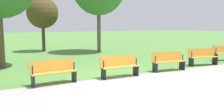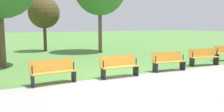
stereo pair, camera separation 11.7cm
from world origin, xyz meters
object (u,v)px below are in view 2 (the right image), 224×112
object	(u,v)px
tree_1	(44,13)
bench_2	(204,57)
bench_5	(53,71)
bench_4	(119,66)
bench_3	(169,61)

from	to	relation	value
tree_1	bench_2	bearing A→B (deg)	121.72
bench_5	tree_1	distance (m)	11.18
bench_2	bench_4	xyz separation A→B (m)	(5.35, 0.45, 0.00)
bench_3	tree_1	bearing A→B (deg)	-65.82
bench_2	bench_5	world-z (taller)	same
bench_4	bench_5	size ratio (longest dim) A/B	0.98
bench_3	tree_1	world-z (taller)	tree_1
bench_2	bench_3	size ratio (longest dim) A/B	1.01
bench_4	tree_1	size ratio (longest dim) A/B	0.38
bench_2	bench_4	size ratio (longest dim) A/B	1.03
bench_3	bench_2	bearing A→B (deg)	-167.87
bench_2	tree_1	size ratio (longest dim) A/B	0.39
bench_3	bench_5	distance (m)	5.37
bench_2	bench_5	distance (m)	8.04
bench_5	bench_4	bearing A→B (deg)	172.71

